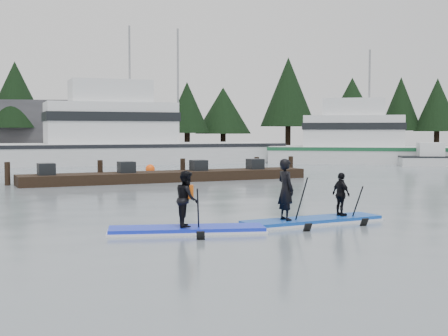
{
  "coord_description": "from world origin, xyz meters",
  "views": [
    {
      "loc": [
        -2.16,
        -14.56,
        2.36
      ],
      "look_at": [
        0.0,
        6.0,
        1.1
      ],
      "focal_mm": 50.0,
      "sensor_mm": 36.0,
      "label": 1
    }
  ],
  "objects": [
    {
      "name": "treeline",
      "position": [
        0.0,
        42.0,
        0.0
      ],
      "size": [
        60.0,
        4.0,
        8.0
      ],
      "primitive_type": null,
      "color": "black",
      "rests_on": "ground"
    },
    {
      "name": "floating_dock",
      "position": [
        -1.71,
        14.27,
        0.22
      ],
      "size": [
        13.37,
        5.98,
        0.45
      ],
      "primitive_type": "cube",
      "rotation": [
        0.0,
        0.0,
        0.32
      ],
      "color": "black",
      "rests_on": "ground"
    },
    {
      "name": "waterfront_building",
      "position": [
        -14.0,
        44.0,
        2.5
      ],
      "size": [
        18.0,
        6.0,
        5.0
      ],
      "primitive_type": "cube",
      "color": "#4C4C51",
      "rests_on": "ground"
    },
    {
      "name": "buoy_b",
      "position": [
        -2.65,
        21.15,
        0.0
      ],
      "size": [
        0.53,
        0.53,
        0.53
      ],
      "primitive_type": "sphere",
      "color": "#FF4E0C",
      "rests_on": "ground"
    },
    {
      "name": "buoy_c",
      "position": [
        12.08,
        26.9,
        0.0
      ],
      "size": [
        0.56,
        0.56,
        0.56
      ],
      "primitive_type": "sphere",
      "color": "#FF4E0C",
      "rests_on": "ground"
    },
    {
      "name": "ground",
      "position": [
        0.0,
        0.0,
        0.0
      ],
      "size": [
        160.0,
        160.0,
        0.0
      ],
      "primitive_type": "plane",
      "color": "slate",
      "rests_on": "ground"
    },
    {
      "name": "fishing_boat_medium",
      "position": [
        13.0,
        28.33,
        0.65
      ],
      "size": [
        15.96,
        8.8,
        9.02
      ],
      "rotation": [
        0.0,
        0.0,
        -0.31
      ],
      "color": "silver",
      "rests_on": "ground"
    },
    {
      "name": "fishing_boat_large",
      "position": [
        -3.8,
        30.07,
        0.84
      ],
      "size": [
        20.34,
        10.22,
        10.84
      ],
      "rotation": [
        0.0,
        0.0,
        0.26
      ],
      "color": "silver",
      "rests_on": "ground"
    },
    {
      "name": "paddleboard_solo",
      "position": [
        -1.52,
        -0.3,
        0.43
      ],
      "size": [
        3.59,
        1.14,
        1.86
      ],
      "rotation": [
        0.0,
        0.0,
        0.02
      ],
      "color": "#162CD6",
      "rests_on": "ground"
    },
    {
      "name": "far_shore",
      "position": [
        0.0,
        42.0,
        0.3
      ],
      "size": [
        70.0,
        8.0,
        0.6
      ],
      "primitive_type": "cube",
      "color": "#2D281E",
      "rests_on": "ground"
    },
    {
      "name": "skiff",
      "position": [
        16.45,
        24.58,
        0.32
      ],
      "size": [
        5.76,
        2.7,
        0.65
      ],
      "primitive_type": "cube",
      "rotation": [
        0.0,
        0.0,
        -0.19
      ],
      "color": "silver",
      "rests_on": "ground"
    },
    {
      "name": "paddleboard_duo",
      "position": [
        1.64,
        0.77,
        0.47
      ],
      "size": [
        3.84,
        2.17,
        2.15
      ],
      "rotation": [
        0.0,
        0.0,
        0.36
      ],
      "color": "#1246AE",
      "rests_on": "ground"
    }
  ]
}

